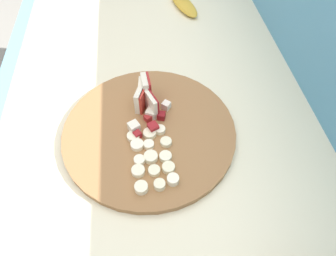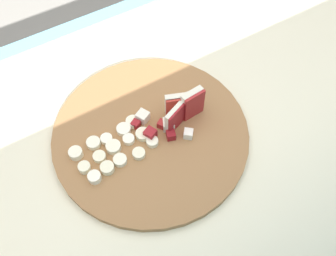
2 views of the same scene
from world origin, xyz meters
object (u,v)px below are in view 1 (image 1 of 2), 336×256
Objects in this scene: apple_wedge_fan at (145,95)px; apple_dice_pile at (149,119)px; banana_peel at (184,4)px; banana_slice_rows at (152,158)px; cutting_board at (149,131)px.

apple_dice_pile is at bearing 4.04° from apple_wedge_fan.
apple_dice_pile is 0.63× the size of banana_peel.
banana_peel is at bearing 165.03° from banana_slice_rows.
apple_wedge_fan is at bearing -179.12° from cutting_board.
banana_peel is at bearing 162.55° from apple_dice_pile.
cutting_board is 0.08m from apple_wedge_fan.
apple_dice_pile is (0.06, 0.00, -0.02)m from apple_wedge_fan.
banana_peel is at bearing 162.91° from cutting_board.
cutting_board is 2.41× the size of banana_slice_rows.
cutting_board is at bearing 0.88° from apple_wedge_fan.
apple_wedge_fan is at bearing -175.96° from apple_dice_pile.
apple_wedge_fan is 0.06m from apple_dice_pile.
apple_dice_pile is at bearing -17.45° from banana_peel.
apple_wedge_fan is 0.16m from banana_slice_rows.
cutting_board is 0.03m from apple_dice_pile.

